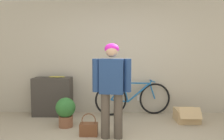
{
  "coord_description": "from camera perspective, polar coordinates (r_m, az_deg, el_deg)",
  "views": [
    {
      "loc": [
        -0.0,
        -2.79,
        1.47
      ],
      "look_at": [
        -0.06,
        0.75,
        1.14
      ],
      "focal_mm": 35.0,
      "sensor_mm": 36.0,
      "label": 1
    }
  ],
  "objects": [
    {
      "name": "person",
      "position": [
        3.58,
        0.0,
        -3.55
      ],
      "size": [
        0.64,
        0.27,
        1.58
      ],
      "rotation": [
        0.0,
        0.0,
        -0.13
      ],
      "color": "#4C4238",
      "rests_on": "ground_plane"
    },
    {
      "name": "cardboard_box",
      "position": [
        4.85,
        18.95,
        -11.13
      ],
      "size": [
        0.45,
        0.54,
        0.34
      ],
      "color": "tan",
      "rests_on": "ground_plane"
    },
    {
      "name": "potted_plant",
      "position": [
        4.34,
        -11.97,
        -10.33
      ],
      "size": [
        0.38,
        0.38,
        0.56
      ],
      "color": "brown",
      "rests_on": "ground_plane"
    },
    {
      "name": "wall_back",
      "position": [
        5.08,
        1.02,
        3.31
      ],
      "size": [
        8.0,
        0.07,
        2.6
      ],
      "color": "#B7AD99",
      "rests_on": "ground_plane"
    },
    {
      "name": "handbag",
      "position": [
        3.91,
        -6.03,
        -15.0
      ],
      "size": [
        0.31,
        0.17,
        0.39
      ],
      "color": "brown",
      "rests_on": "ground_plane"
    },
    {
      "name": "banana",
      "position": [
        5.06,
        -14.14,
        -1.73
      ],
      "size": [
        0.37,
        0.09,
        0.03
      ],
      "color": "#EAD64C",
      "rests_on": "side_shelf"
    },
    {
      "name": "side_shelf",
      "position": [
        5.14,
        -15.17,
        -6.67
      ],
      "size": [
        0.85,
        0.39,
        0.85
      ],
      "color": "#38332D",
      "rests_on": "ground_plane"
    },
    {
      "name": "bicycle",
      "position": [
        5.0,
        5.57,
        -7.35
      ],
      "size": [
        1.72,
        0.46,
        0.79
      ],
      "rotation": [
        0.0,
        0.0,
        0.13
      ],
      "color": "black",
      "rests_on": "ground_plane"
    }
  ]
}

